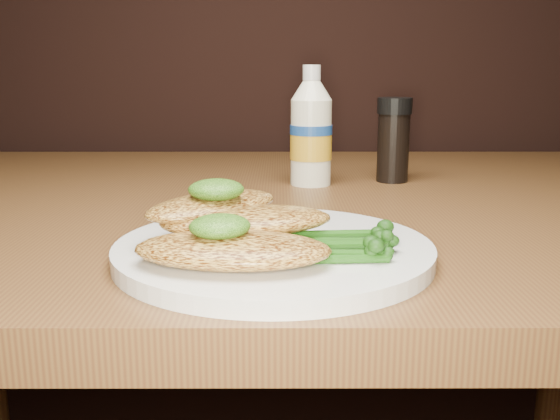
{
  "coord_description": "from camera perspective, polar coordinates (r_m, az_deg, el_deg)",
  "views": [
    {
      "loc": [
        0.01,
        0.3,
        0.9
      ],
      "look_at": [
        0.01,
        0.8,
        0.79
      ],
      "focal_mm": 40.18,
      "sensor_mm": 36.0,
      "label": 1
    }
  ],
  "objects": [
    {
      "name": "broccolini_bundle",
      "position": [
        0.48,
        3.88,
        -2.96
      ],
      "size": [
        0.13,
        0.1,
        0.02
      ],
      "primitive_type": null,
      "rotation": [
        0.0,
        0.0,
        -0.1
      ],
      "color": "#1C4D10",
      "rests_on": "plate"
    },
    {
      "name": "chicken_front",
      "position": [
        0.45,
        -4.34,
        -3.61
      ],
      "size": [
        0.15,
        0.09,
        0.02
      ],
      "primitive_type": "ellipsoid",
      "rotation": [
        0.0,
        0.0,
        -0.07
      ],
      "color": "gold",
      "rests_on": "plate"
    },
    {
      "name": "pepper_grinder",
      "position": [
        0.87,
        10.28,
        6.28
      ],
      "size": [
        0.05,
        0.05,
        0.11
      ],
      "primitive_type": null,
      "rotation": [
        0.0,
        0.0,
        0.16
      ],
      "color": "black",
      "rests_on": "dining_table"
    },
    {
      "name": "mayo_bottle",
      "position": [
        0.83,
        2.85,
        7.66
      ],
      "size": [
        0.07,
        0.07,
        0.16
      ],
      "primitive_type": null,
      "rotation": [
        0.0,
        0.0,
        -0.27
      ],
      "color": "white",
      "rests_on": "dining_table"
    },
    {
      "name": "chicken_mid",
      "position": [
        0.51,
        -3.06,
        -0.95
      ],
      "size": [
        0.15,
        0.09,
        0.02
      ],
      "primitive_type": "ellipsoid",
      "rotation": [
        0.0,
        0.0,
        0.19
      ],
      "color": "gold",
      "rests_on": "plate"
    },
    {
      "name": "chicken_back",
      "position": [
        0.53,
        -6.13,
        0.4
      ],
      "size": [
        0.14,
        0.14,
        0.02
      ],
      "primitive_type": "ellipsoid",
      "rotation": [
        0.0,
        0.0,
        0.8
      ],
      "color": "gold",
      "rests_on": "plate"
    },
    {
      "name": "pesto_front",
      "position": [
        0.45,
        -5.5,
        -1.49
      ],
      "size": [
        0.06,
        0.06,
        0.02
      ],
      "primitive_type": "ellipsoid",
      "rotation": [
        0.0,
        0.0,
        0.38
      ],
      "color": "black",
      "rests_on": "chicken_front"
    },
    {
      "name": "pesto_back",
      "position": [
        0.51,
        -5.83,
        1.86
      ],
      "size": [
        0.05,
        0.05,
        0.02
      ],
      "primitive_type": "ellipsoid",
      "rotation": [
        0.0,
        0.0,
        0.07
      ],
      "color": "black",
      "rests_on": "chicken_back"
    },
    {
      "name": "plate",
      "position": [
        0.51,
        -0.59,
        -3.73
      ],
      "size": [
        0.26,
        0.26,
        0.01
      ],
      "primitive_type": "cylinder",
      "color": "white",
      "rests_on": "dining_table"
    }
  ]
}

